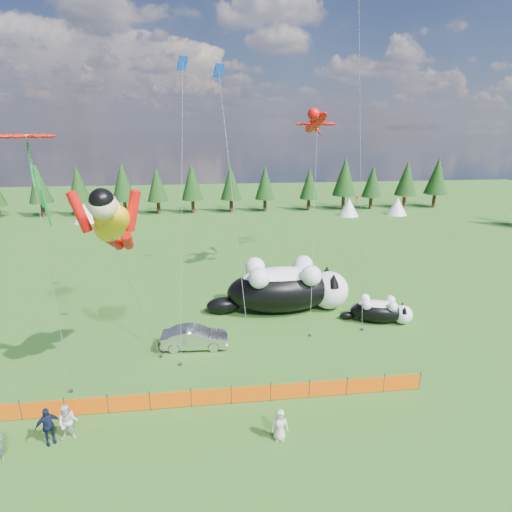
# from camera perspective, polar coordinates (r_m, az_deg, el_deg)

# --- Properties ---
(ground) EXTENTS (160.00, 160.00, 0.00)m
(ground) POSITION_cam_1_polar(r_m,az_deg,el_deg) (23.99, -6.43, -16.00)
(ground) COLOR #133309
(ground) RESTS_ON ground
(safety_fence) EXTENTS (22.06, 0.06, 1.10)m
(safety_fence) POSITION_cam_1_polar(r_m,az_deg,el_deg) (21.25, -6.39, -19.37)
(safety_fence) COLOR #262626
(safety_fence) RESTS_ON ground
(tree_line) EXTENTS (90.00, 4.00, 8.00)m
(tree_line) POSITION_cam_1_polar(r_m,az_deg,el_deg) (65.61, -6.96, 9.59)
(tree_line) COLOR black
(tree_line) RESTS_ON ground
(festival_tents) EXTENTS (50.00, 3.20, 2.80)m
(festival_tents) POSITION_cam_1_polar(r_m,az_deg,el_deg) (62.05, 3.41, 6.78)
(festival_tents) COLOR white
(festival_tents) RESTS_ON ground
(cat_large) EXTENTS (10.84, 3.90, 3.92)m
(cat_large) POSITION_cam_1_polar(r_m,az_deg,el_deg) (30.23, 4.42, -4.47)
(cat_large) COLOR black
(cat_large) RESTS_ON ground
(cat_small) EXTENTS (4.96, 2.75, 1.83)m
(cat_small) POSITION_cam_1_polar(r_m,az_deg,el_deg) (30.11, 17.35, -7.43)
(cat_small) COLOR black
(cat_small) RESTS_ON ground
(car) EXTENTS (4.24, 1.66, 1.38)m
(car) POSITION_cam_1_polar(r_m,az_deg,el_deg) (25.98, -8.76, -11.45)
(car) COLOR silver
(car) RESTS_ON ground
(spectator_b) EXTENTS (0.88, 0.54, 1.77)m
(spectator_b) POSITION_cam_1_polar(r_m,az_deg,el_deg) (20.86, -25.28, -20.73)
(spectator_b) COLOR silver
(spectator_b) RESTS_ON ground
(spectator_c) EXTENTS (1.18, 1.00, 1.80)m
(spectator_c) POSITION_cam_1_polar(r_m,az_deg,el_deg) (21.02, -27.61, -20.73)
(spectator_c) COLOR #131A35
(spectator_c) RESTS_ON ground
(spectator_e) EXTENTS (0.77, 0.51, 1.54)m
(spectator_e) POSITION_cam_1_polar(r_m,az_deg,el_deg) (19.22, 3.41, -22.96)
(spectator_e) COLOR silver
(spectator_e) RESTS_ON ground
(superhero_kite) EXTENTS (6.40, 6.60, 11.23)m
(superhero_kite) POSITION_cam_1_polar(r_m,az_deg,el_deg) (21.00, -19.98, 4.31)
(superhero_kite) COLOR #F5B10C
(superhero_kite) RESTS_ON ground
(gecko_kite) EXTENTS (4.70, 14.70, 17.88)m
(gecko_kite) POSITION_cam_1_polar(r_m,az_deg,el_deg) (35.71, 8.54, 18.31)
(gecko_kite) COLOR red
(gecko_kite) RESTS_ON ground
(flower_kite) EXTENTS (3.46, 3.66, 13.13)m
(flower_kite) POSITION_cam_1_polar(r_m,az_deg,el_deg) (22.37, -29.90, 14.19)
(flower_kite) COLOR red
(flower_kite) RESTS_ON ground
(diamond_kite_a) EXTENTS (1.32, 6.33, 18.18)m
(diamond_kite_a) POSITION_cam_1_polar(r_m,az_deg,el_deg) (26.55, -10.44, 24.08)
(diamond_kite_a) COLOR #0C3EC1
(diamond_kite_a) RESTS_ON ground
(diamond_kite_c) EXTENTS (1.80, 3.79, 16.59)m
(diamond_kite_c) POSITION_cam_1_polar(r_m,az_deg,el_deg) (20.39, -4.97, 21.94)
(diamond_kite_c) COLOR #0C3EC1
(diamond_kite_c) RESTS_ON ground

